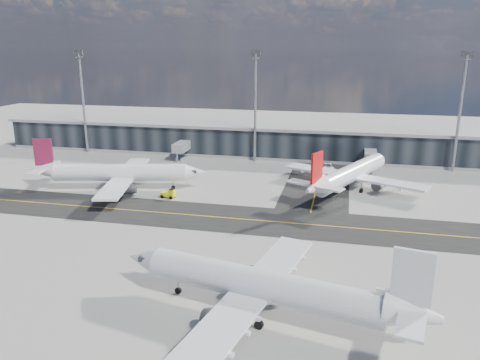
{
  "coord_description": "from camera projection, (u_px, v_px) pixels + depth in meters",
  "views": [
    {
      "loc": [
        23.23,
        -73.04,
        30.0
      ],
      "look_at": [
        4.06,
        11.82,
        5.0
      ],
      "focal_mm": 35.0,
      "sensor_mm": 36.0,
      "label": 1
    }
  ],
  "objects": [
    {
      "name": "baggage_tug",
      "position": [
        169.0,
        193.0,
        95.49
      ],
      "size": [
        3.36,
        2.13,
        1.96
      ],
      "rotation": [
        0.0,
        0.0,
        -1.76
      ],
      "color": "#E6E70C",
      "rests_on": "ground"
    },
    {
      "name": "airliner_redtail",
      "position": [
        351.0,
        174.0,
        99.98
      ],
      "size": [
        30.71,
        35.61,
        11.1
      ],
      "rotation": [
        0.0,
        0.0,
        -0.44
      ],
      "color": "white",
      "rests_on": "ground"
    },
    {
      "name": "ground",
      "position": [
        202.0,
        224.0,
        81.68
      ],
      "size": [
        300.0,
        300.0,
        0.0
      ],
      "primitive_type": "plane",
      "color": "gray",
      "rests_on": "ground"
    },
    {
      "name": "floodlight_masts",
      "position": [
        255.0,
        103.0,
        122.37
      ],
      "size": [
        102.5,
        0.7,
        28.9
      ],
      "color": "gray",
      "rests_on": "ground"
    },
    {
      "name": "taxiway_lanes",
      "position": [
        238.0,
        206.0,
        90.92
      ],
      "size": [
        180.0,
        63.0,
        0.03
      ],
      "color": "black",
      "rests_on": "ground"
    },
    {
      "name": "airliner_af",
      "position": [
        118.0,
        173.0,
        100.64
      ],
      "size": [
        37.62,
        32.32,
        11.23
      ],
      "rotation": [
        0.0,
        0.0,
        -1.34
      ],
      "color": "white",
      "rests_on": "ground"
    },
    {
      "name": "terminal_concourse",
      "position": [
        260.0,
        141.0,
        132.04
      ],
      "size": [
        152.0,
        19.8,
        8.8
      ],
      "color": "black",
      "rests_on": "ground"
    },
    {
      "name": "service_van",
      "position": [
        328.0,
        167.0,
        117.15
      ],
      "size": [
        4.05,
        6.27,
        1.61
      ],
      "primitive_type": "imported",
      "rotation": [
        0.0,
        0.0,
        0.26
      ],
      "color": "white",
      "rests_on": "ground"
    },
    {
      "name": "airliner_near",
      "position": [
        266.0,
        287.0,
        53.08
      ],
      "size": [
        37.39,
        32.09,
        11.13
      ],
      "rotation": [
        0.0,
        0.0,
        1.36
      ],
      "color": "silver",
      "rests_on": "ground"
    }
  ]
}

